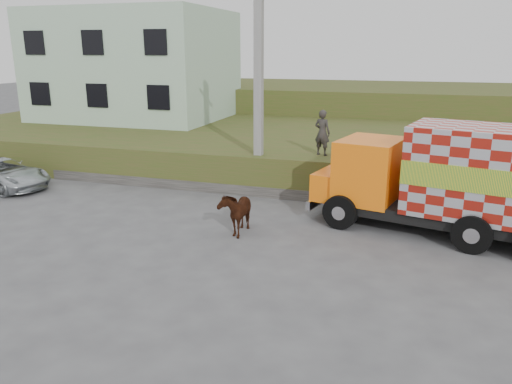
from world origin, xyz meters
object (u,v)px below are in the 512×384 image
(cargo_truck, at_px, (453,180))
(pedestrian, at_px, (322,133))
(utility_pole, at_px, (259,86))
(suv, at_px, (1,174))
(cow, at_px, (236,211))

(cargo_truck, distance_m, pedestrian, 5.62)
(utility_pole, bearing_deg, cargo_truck, -21.61)
(utility_pole, height_order, suv, utility_pole)
(utility_pole, xyz_separation_m, cargo_truck, (6.78, -2.69, -2.37))
(cargo_truck, bearing_deg, suv, -167.55)
(pedestrian, bearing_deg, suv, 32.62)
(cow, height_order, suv, cow)
(utility_pole, relative_size, pedestrian, 4.66)
(utility_pole, height_order, cow, utility_pole)
(utility_pole, xyz_separation_m, suv, (-10.00, -2.49, -3.49))
(utility_pole, bearing_deg, pedestrian, 15.80)
(cow, bearing_deg, suv, 166.43)
(cargo_truck, height_order, pedestrian, cargo_truck)
(cargo_truck, relative_size, cow, 4.83)
(cow, relative_size, suv, 0.38)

